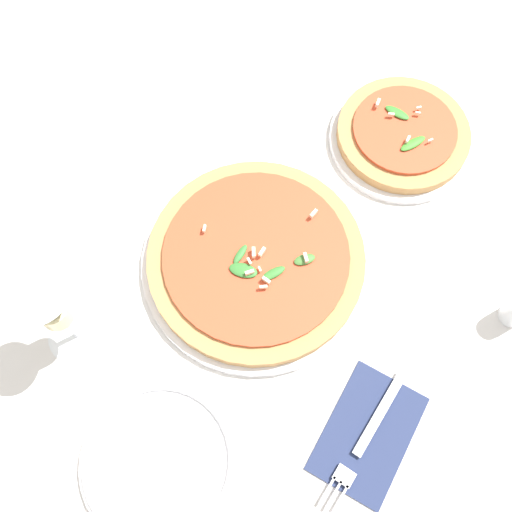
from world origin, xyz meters
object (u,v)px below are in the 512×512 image
at_px(pizza_arugula_main, 256,260).
at_px(side_plate_white, 159,461).
at_px(pizza_personal_side, 402,136).
at_px(wine_glass, 51,308).
at_px(fork, 366,438).

bearing_deg(pizza_arugula_main, side_plate_white, -10.60).
height_order(pizza_personal_side, wine_glass, wine_glass).
distance_m(pizza_arugula_main, pizza_personal_side, 0.30).
xyz_separation_m(wine_glass, side_plate_white, (0.13, 0.15, -0.11)).
height_order(pizza_arugula_main, fork, pizza_arugula_main).
bearing_deg(side_plate_white, pizza_arugula_main, 169.40).
bearing_deg(pizza_personal_side, side_plate_white, -22.39).
bearing_deg(wine_glass, pizza_personal_side, 137.32).
height_order(pizza_arugula_main, wine_glass, wine_glass).
bearing_deg(fork, pizza_personal_side, -157.35).
height_order(pizza_arugula_main, pizza_personal_side, same).
distance_m(pizza_personal_side, wine_glass, 0.56).
height_order(pizza_arugula_main, side_plate_white, pizza_arugula_main).
bearing_deg(wine_glass, side_plate_white, 50.13).
height_order(fork, side_plate_white, side_plate_white).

